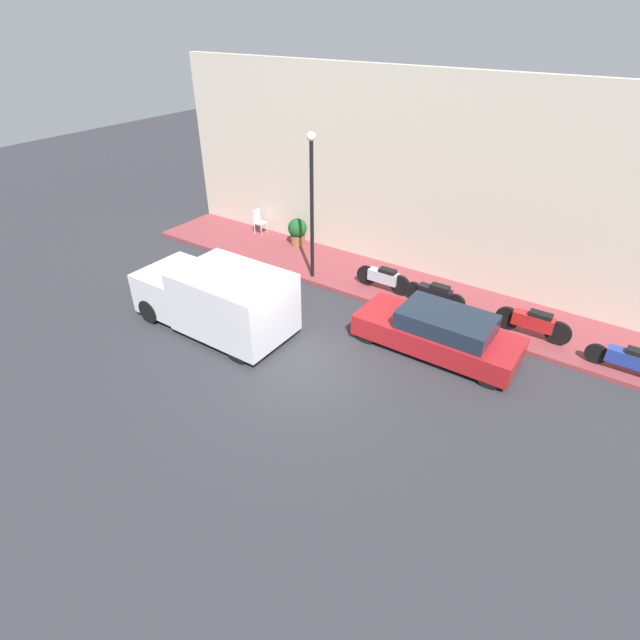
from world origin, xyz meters
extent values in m
plane|color=#2D2D33|center=(0.00, 0.00, 0.00)|extent=(60.00, 60.00, 0.00)
cube|color=brown|center=(5.10, 0.00, 0.07)|extent=(2.67, 19.31, 0.13)
cube|color=beige|center=(6.59, 0.00, 3.21)|extent=(0.30, 19.31, 6.42)
cube|color=maroon|center=(2.59, -2.61, 0.46)|extent=(1.61, 4.31, 0.59)
cube|color=#192333|center=(2.59, -2.82, 0.99)|extent=(1.42, 2.37, 0.47)
cylinder|color=black|center=(1.90, -0.91, 0.30)|extent=(0.20, 0.61, 0.61)
cylinder|color=black|center=(3.27, -0.91, 0.30)|extent=(0.20, 0.61, 0.61)
cylinder|color=black|center=(1.90, -4.31, 0.30)|extent=(0.20, 0.61, 0.61)
cylinder|color=black|center=(3.27, -4.31, 0.30)|extent=(0.20, 0.61, 0.61)
cube|color=silver|center=(0.16, 2.31, 1.04)|extent=(2.07, 3.02, 1.69)
cube|color=silver|center=(0.16, 4.63, 0.79)|extent=(1.97, 1.63, 1.18)
cube|color=#192333|center=(0.16, 4.87, 1.12)|extent=(1.76, 0.89, 0.47)
cylinder|color=black|center=(-0.75, 4.83, 0.36)|extent=(0.22, 0.72, 0.72)
cylinder|color=black|center=(1.07, 4.83, 0.36)|extent=(0.22, 0.72, 0.72)
cylinder|color=black|center=(-0.75, 1.41, 0.36)|extent=(0.22, 0.72, 0.72)
cylinder|color=black|center=(1.07, 1.41, 0.36)|extent=(0.22, 0.72, 0.72)
cube|color=#B7B7BF|center=(4.58, 0.05, 0.59)|extent=(0.30, 0.99, 0.36)
cube|color=black|center=(4.58, -0.08, 0.83)|extent=(0.27, 0.54, 0.12)
cylinder|color=black|center=(4.58, 0.66, 0.47)|extent=(0.10, 0.66, 0.66)
cylinder|color=black|center=(4.58, -0.56, 0.47)|extent=(0.10, 0.66, 0.66)
cube|color=black|center=(4.57, -1.71, 0.56)|extent=(0.30, 1.03, 0.35)
cube|color=black|center=(4.57, -1.85, 0.80)|extent=(0.27, 0.56, 0.12)
cylinder|color=black|center=(4.57, -1.04, 0.43)|extent=(0.10, 0.58, 0.58)
cylinder|color=black|center=(4.57, -2.38, 0.43)|extent=(0.10, 0.58, 0.58)
cube|color=#B21E1E|center=(4.51, -4.58, 0.61)|extent=(0.30, 1.08, 0.38)
cube|color=black|center=(4.51, -4.73, 0.86)|extent=(0.27, 0.59, 0.12)
cylinder|color=black|center=(4.51, -3.90, 0.47)|extent=(0.10, 0.68, 0.68)
cylinder|color=black|center=(4.51, -5.26, 0.47)|extent=(0.10, 0.68, 0.68)
cube|color=navy|center=(4.20, -6.99, 0.54)|extent=(0.30, 1.07, 0.36)
cube|color=black|center=(4.20, -7.13, 0.78)|extent=(0.27, 0.58, 0.12)
cylinder|color=black|center=(4.20, -6.26, 0.40)|extent=(0.10, 0.54, 0.54)
cylinder|color=black|center=(4.09, 2.45, 2.36)|extent=(0.12, 0.12, 4.44)
sphere|color=silver|center=(4.09, 2.45, 4.66)|extent=(0.28, 0.28, 0.28)
cylinder|color=brown|center=(5.89, 4.40, 0.33)|extent=(0.52, 0.52, 0.40)
sphere|color=#195123|center=(5.89, 4.40, 0.82)|extent=(0.71, 0.71, 0.71)
cube|color=silver|center=(5.96, 6.28, 0.59)|extent=(0.40, 0.40, 0.04)
cube|color=silver|center=(5.96, 6.46, 0.86)|extent=(0.40, 0.04, 0.49)
cylinder|color=silver|center=(5.79, 6.11, 0.35)|extent=(0.04, 0.04, 0.44)
cylinder|color=silver|center=(6.13, 6.11, 0.35)|extent=(0.04, 0.04, 0.44)
cylinder|color=silver|center=(5.79, 6.45, 0.35)|extent=(0.04, 0.04, 0.44)
cylinder|color=silver|center=(6.13, 6.45, 0.35)|extent=(0.04, 0.04, 0.44)
camera|label=1|loc=(-8.19, -6.22, 7.88)|focal=28.00mm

